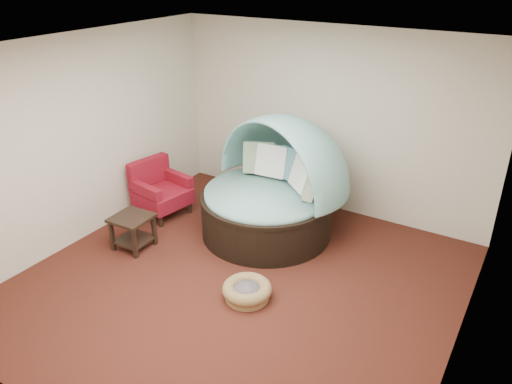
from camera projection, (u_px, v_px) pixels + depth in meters
The scene contains 10 objects.
floor at pixel (239, 283), 6.14m from camera, with size 5.00×5.00×0.00m, color #4D2016.
wall_back at pixel (329, 121), 7.47m from camera, with size 5.00×5.00×0.00m, color beige.
wall_front at pixel (47, 299), 3.62m from camera, with size 5.00×5.00×0.00m, color beige.
wall_left at pixel (82, 140), 6.72m from camera, with size 5.00×5.00×0.00m, color beige.
wall_right at pixel (475, 240), 4.37m from camera, with size 5.00×5.00×0.00m, color beige.
ceiling at pixel (235, 50), 4.94m from camera, with size 5.00×5.00×0.00m, color white.
canopy_daybed at pixel (273, 181), 6.97m from camera, with size 2.38×2.34×1.71m.
pet_basket at pixel (247, 291), 5.83m from camera, with size 0.60×0.60×0.20m.
red_armchair at pixel (160, 190), 7.66m from camera, with size 0.83×0.83×0.85m.
side_table at pixel (133, 228), 6.77m from camera, with size 0.52×0.52×0.48m.
Camera 1 is at (2.82, -4.21, 3.66)m, focal length 35.00 mm.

